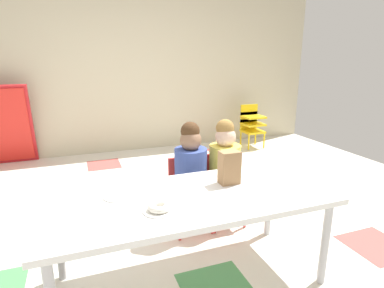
% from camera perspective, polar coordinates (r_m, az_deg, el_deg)
% --- Properties ---
extents(ground_plane, '(6.31, 4.90, 0.02)m').
position_cam_1_polar(ground_plane, '(2.87, -2.99, -14.02)').
color(ground_plane, silver).
extents(back_wall, '(6.31, 0.10, 2.50)m').
position_cam_1_polar(back_wall, '(4.90, -12.17, 13.30)').
color(back_wall, beige).
rests_on(back_wall, ground_plane).
extents(craft_table, '(1.72, 0.73, 0.60)m').
position_cam_1_polar(craft_table, '(1.93, -0.26, -10.79)').
color(craft_table, white).
rests_on(craft_table, ground_plane).
extents(seated_child_near_camera, '(0.32, 0.31, 0.92)m').
position_cam_1_polar(seated_child_near_camera, '(2.51, -0.30, -4.24)').
color(seated_child_near_camera, red).
rests_on(seated_child_near_camera, ground_plane).
extents(seated_child_middle_seat, '(0.32, 0.31, 0.92)m').
position_cam_1_polar(seated_child_middle_seat, '(2.62, 5.91, -3.45)').
color(seated_child_middle_seat, red).
rests_on(seated_child_middle_seat, ground_plane).
extents(kid_chair_yellow_stack, '(0.32, 0.30, 0.68)m').
position_cam_1_polar(kid_chair_yellow_stack, '(5.14, 10.84, 3.83)').
color(kid_chair_yellow_stack, yellow).
rests_on(kid_chair_yellow_stack, ground_plane).
extents(paper_bag_brown, '(0.13, 0.09, 0.22)m').
position_cam_1_polar(paper_bag_brown, '(2.06, 6.84, -4.28)').
color(paper_bag_brown, '#9E754C').
rests_on(paper_bag_brown, craft_table).
extents(paper_plate_near_edge, '(0.18, 0.18, 0.01)m').
position_cam_1_polar(paper_plate_near_edge, '(1.74, -5.96, -11.99)').
color(paper_plate_near_edge, white).
rests_on(paper_plate_near_edge, craft_table).
extents(paper_plate_center_table, '(0.18, 0.18, 0.01)m').
position_cam_1_polar(paper_plate_center_table, '(1.94, -13.31, -9.22)').
color(paper_plate_center_table, white).
rests_on(paper_plate_center_table, craft_table).
extents(donut_powdered_on_plate, '(0.13, 0.13, 0.04)m').
position_cam_1_polar(donut_powdered_on_plate, '(1.73, -5.98, -11.30)').
color(donut_powdered_on_plate, white).
rests_on(donut_powdered_on_plate, craft_table).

